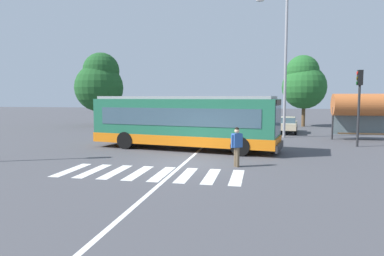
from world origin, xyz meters
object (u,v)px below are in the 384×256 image
parked_car_champagne (286,124)px  city_transit_bus (184,122)px  background_tree_left (100,83)px  parked_car_blue (255,124)px  parked_car_silver (192,122)px  bus_stop_shelter (363,106)px  traffic_light_far_corner (359,95)px  background_tree_right (304,83)px  twin_arm_street_lamp (286,53)px  parked_car_teal (223,123)px  pedestrian_crossing_street (237,145)px

parked_car_champagne → city_transit_bus: bearing=-121.2°
background_tree_left → parked_car_blue: bearing=-14.7°
parked_car_silver → parked_car_blue: 5.55m
parked_car_champagne → bus_stop_shelter: 6.55m
traffic_light_far_corner → background_tree_right: background_tree_right is taller
parked_car_champagne → twin_arm_street_lamp: size_ratio=0.45×
parked_car_teal → bus_stop_shelter: bus_stop_shelter is taller
traffic_light_far_corner → pedestrian_crossing_street: bearing=-132.0°
city_transit_bus → parked_car_teal: bearing=83.6°
parked_car_silver → background_tree_left: background_tree_left is taller
city_transit_bus → parked_car_teal: city_transit_bus is taller
parked_car_silver → traffic_light_far_corner: 14.19m
parked_car_champagne → background_tree_left: (-18.73, 3.86, 3.77)m
background_tree_right → parked_car_champagne: bearing=-107.4°
parked_car_blue → bus_stop_shelter: bus_stop_shelter is taller
parked_car_blue → background_tree_left: background_tree_left is taller
parked_car_silver → background_tree_left: 11.96m
parked_car_teal → bus_stop_shelter: 10.96m
parked_car_silver → background_tree_left: (-10.68, 3.85, 3.77)m
parked_car_silver → background_tree_left: bearing=160.2°
twin_arm_street_lamp → city_transit_bus: bearing=-130.3°
twin_arm_street_lamp → background_tree_right: (2.53, 10.39, -1.76)m
city_transit_bus → parked_car_teal: 10.41m
parked_car_silver → background_tree_left: size_ratio=0.60×
parked_car_silver → parked_car_teal: bearing=-5.6°
parked_car_champagne → twin_arm_street_lamp: twin_arm_street_lamp is taller
traffic_light_far_corner → twin_arm_street_lamp: size_ratio=0.44×
pedestrian_crossing_street → background_tree_right: size_ratio=0.24×
traffic_light_far_corner → bus_stop_shelter: bearing=71.5°
bus_stop_shelter → background_tree_left: (-23.63, 7.89, 2.12)m
twin_arm_street_lamp → parked_car_silver: bearing=156.0°
parked_car_champagne → parked_car_blue: bearing=-171.3°
parked_car_teal → traffic_light_far_corner: 11.81m
city_transit_bus → parked_car_blue: size_ratio=2.40×
parked_car_blue → city_transit_bus: bearing=-110.9°
parked_car_teal → twin_arm_street_lamp: bearing=-32.7°
parked_car_teal → background_tree_left: bearing=163.0°
background_tree_left → background_tree_right: 21.15m
parked_car_blue → background_tree_left: 17.18m
parked_car_champagne → twin_arm_street_lamp: 6.49m
city_transit_bus → parked_car_silver: city_transit_bus is taller
background_tree_left → bus_stop_shelter: bearing=-18.5°
city_transit_bus → parked_car_teal: (1.15, 10.32, -0.82)m
pedestrian_crossing_street → parked_car_champagne: pedestrian_crossing_street is taller
parked_car_champagne → bus_stop_shelter: bus_stop_shelter is taller
parked_car_teal → traffic_light_far_corner: size_ratio=1.01×
city_transit_bus → background_tree_left: 19.21m
pedestrian_crossing_street → background_tree_right: (5.26, 22.08, 3.54)m
twin_arm_street_lamp → bus_stop_shelter: bearing=-6.6°
background_tree_right → parked_car_blue: bearing=-122.6°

